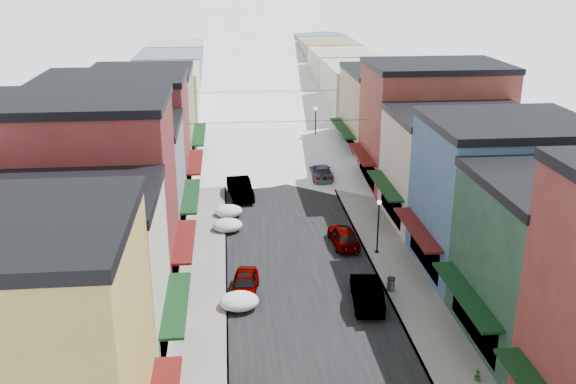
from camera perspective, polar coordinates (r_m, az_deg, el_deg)
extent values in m
cube|color=black|center=(79.73, -2.03, 5.19)|extent=(10.00, 160.00, 0.01)
cube|color=gray|center=(79.59, -6.80, 5.09)|extent=(3.20, 160.00, 0.15)
cube|color=gray|center=(80.37, 2.69, 5.35)|extent=(3.20, 160.00, 0.15)
cube|color=slate|center=(79.57, -5.68, 5.13)|extent=(0.10, 160.00, 0.15)
cube|color=slate|center=(80.16, 1.59, 5.32)|extent=(0.10, 160.00, 0.15)
cube|color=gold|center=(26.80, -23.90, -14.21)|extent=(10.00, 8.50, 11.00)
cube|color=#EFE7C0|center=(34.34, -19.49, -7.88)|extent=(10.00, 8.00, 9.00)
cube|color=black|center=(32.53, -20.42, -0.40)|extent=(10.20, 8.20, 0.50)
cube|color=black|center=(34.00, -9.92, -9.74)|extent=(1.20, 6.80, 0.15)
cube|color=maroon|center=(41.02, -17.92, -0.92)|extent=(11.00, 8.00, 12.00)
cube|color=black|center=(39.40, -18.86, 7.63)|extent=(11.20, 8.20, 0.50)
cube|color=#54100E|center=(41.16, -9.18, -4.33)|extent=(1.20, 6.80, 0.15)
cube|color=#778E9F|center=(49.37, -15.21, 0.60)|extent=(10.00, 9.00, 8.50)
cube|color=black|center=(48.16, -15.68, 5.68)|extent=(10.20, 9.20, 0.50)
cube|color=black|center=(49.05, -8.65, -0.34)|extent=(1.20, 7.65, 0.15)
cube|color=maroon|center=(57.77, -14.91, 4.38)|extent=(12.00, 9.00, 10.50)
cube|color=black|center=(56.65, -15.39, 9.75)|extent=(12.20, 9.20, 0.50)
cube|color=#54100E|center=(57.60, -8.24, 2.68)|extent=(1.20, 7.65, 0.15)
cube|color=#91835F|center=(67.35, -12.76, 6.21)|extent=(10.00, 11.00, 9.50)
cube|color=black|center=(66.43, -13.08, 10.41)|extent=(10.20, 11.20, 0.50)
cube|color=black|center=(67.23, -7.91, 5.12)|extent=(1.20, 9.35, 0.15)
cube|color=#1E402D|center=(37.38, 23.77, -6.18)|extent=(10.00, 9.00, 9.00)
cube|color=black|center=(35.62, 15.49, -8.77)|extent=(1.20, 7.65, 0.15)
cube|color=#3A5C84|center=(44.58, 18.44, -0.73)|extent=(10.00, 9.00, 10.00)
cube|color=black|center=(43.15, 19.18, 5.83)|extent=(10.20, 9.20, 0.50)
cube|color=#54100E|center=(43.30, 11.38, -3.24)|extent=(1.20, 7.65, 0.15)
cube|color=beige|center=(52.87, 15.06, 1.86)|extent=(11.00, 9.00, 8.50)
cube|color=black|center=(51.75, 15.49, 6.62)|extent=(11.20, 9.20, 0.50)
cube|color=black|center=(51.40, 8.57, 0.59)|extent=(1.20, 7.65, 0.15)
cube|color=maroon|center=(60.88, 12.73, 5.55)|extent=(12.00, 9.00, 11.00)
cube|color=black|center=(59.81, 13.14, 10.90)|extent=(12.20, 9.20, 0.50)
cube|color=#54100E|center=(59.76, 6.53, 3.37)|extent=(1.20, 7.65, 0.15)
cube|color=#9A8665|center=(70.16, 9.41, 6.74)|extent=(10.00, 11.00, 9.00)
cube|color=black|center=(69.29, 9.63, 10.57)|extent=(10.20, 11.20, 0.50)
cube|color=black|center=(69.24, 4.84, 5.66)|extent=(1.20, 9.35, 0.15)
cube|color=gray|center=(81.04, -11.10, 7.97)|extent=(9.00, 13.00, 8.00)
cube|color=gray|center=(82.47, 6.64, 8.40)|extent=(9.00, 13.00, 8.00)
cube|color=gray|center=(94.76, -10.36, 9.64)|extent=(9.00, 13.00, 8.00)
cube|color=gray|center=(95.99, 4.90, 10.01)|extent=(9.00, 13.00, 8.00)
cube|color=gray|center=(108.55, -9.81, 10.89)|extent=(9.00, 13.00, 8.00)
cube|color=gray|center=(109.62, 3.58, 11.21)|extent=(9.00, 13.00, 8.00)
cube|color=gray|center=(122.39, -9.38, 11.86)|extent=(9.00, 13.00, 8.00)
cube|color=gray|center=(123.34, 2.55, 12.15)|extent=(9.00, 13.00, 8.00)
cube|color=silver|center=(242.56, -4.63, 16.16)|extent=(360.00, 40.00, 12.00)
cylinder|color=black|center=(58.88, -0.86, 6.27)|extent=(16.40, 0.04, 0.04)
cylinder|color=black|center=(73.52, -1.84, 8.92)|extent=(16.40, 0.04, 0.04)
imported|color=gray|center=(40.92, -3.86, -8.16)|extent=(2.10, 4.22, 1.38)
imported|color=black|center=(57.47, -4.27, 0.33)|extent=(2.45, 5.36, 1.70)
imported|color=#A5A7AD|center=(68.18, -5.03, 3.22)|extent=(2.45, 4.77, 1.32)
imported|color=black|center=(39.92, 7.03, -8.84)|extent=(2.19, 5.01, 1.60)
imported|color=gray|center=(47.75, 4.97, -3.90)|extent=(2.02, 4.52, 1.51)
imported|color=black|center=(62.41, 2.98, 1.79)|extent=(2.15, 5.04, 1.45)
imported|color=#A7A9B0|center=(78.64, -3.15, 5.53)|extent=(2.26, 4.60, 1.51)
imported|color=white|center=(85.94, -1.17, 6.70)|extent=(2.77, 5.09, 1.35)
cylinder|color=#5C5F61|center=(41.54, 9.14, -8.13)|extent=(0.48, 0.48, 0.83)
cylinder|color=black|center=(41.34, 9.18, -7.59)|extent=(0.52, 0.52, 0.06)
cylinder|color=black|center=(46.80, 7.90, -5.27)|extent=(0.28, 0.28, 0.09)
cylinder|color=black|center=(46.08, 8.00, -3.24)|extent=(0.11, 0.11, 3.69)
sphere|color=white|center=(45.36, 8.12, -0.92)|extent=(0.33, 0.33, 0.33)
cylinder|color=black|center=(73.00, 2.43, 4.00)|extent=(0.33, 0.33, 0.11)
cylinder|color=black|center=(72.47, 2.45, 5.62)|extent=(0.13, 0.13, 4.36)
sphere|color=white|center=(71.94, 2.48, 7.43)|extent=(0.39, 0.39, 0.39)
imported|color=#265225|center=(34.41, 16.49, -15.37)|extent=(0.43, 0.43, 0.55)
ellipsoid|color=white|center=(39.37, -4.37, -9.66)|extent=(2.40, 2.03, 1.01)
ellipsoid|color=white|center=(40.54, -4.11, -9.13)|extent=(1.02, 0.92, 0.51)
ellipsoid|color=white|center=(50.37, -5.40, -2.96)|extent=(2.34, 1.98, 0.99)
ellipsoid|color=white|center=(51.58, -5.18, -2.70)|extent=(1.00, 0.90, 0.50)
ellipsoid|color=white|center=(53.26, -5.32, -1.70)|extent=(2.29, 1.94, 0.97)
ellipsoid|color=white|center=(54.47, -5.11, -1.47)|extent=(0.98, 0.88, 0.49)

